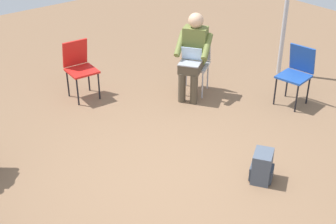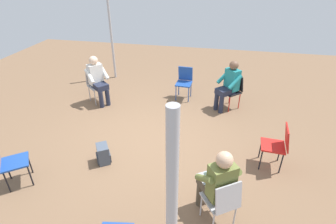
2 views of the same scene
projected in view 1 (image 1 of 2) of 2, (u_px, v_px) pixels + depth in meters
The scene contains 6 objects.
ground_plane at pixel (166, 177), 5.29m from camera, with size 14.00×14.00×0.00m, color brown.
chair_southeast at pixel (196, 60), 6.99m from camera, with size 0.57×0.58×0.85m.
chair_south at pixel (297, 71), 6.63m from camera, with size 0.46×0.49×0.85m.
chair_east at pixel (79, 65), 6.81m from camera, with size 0.47×0.43×0.85m.
person_with_laptop at pixel (193, 52), 6.75m from camera, with size 0.63×0.64×1.24m.
backpack_near_laptop_user at pixel (262, 168), 5.18m from camera, with size 0.32×0.34×0.36m.
Camera 1 is at (-3.32, 2.67, 3.23)m, focal length 50.00 mm.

